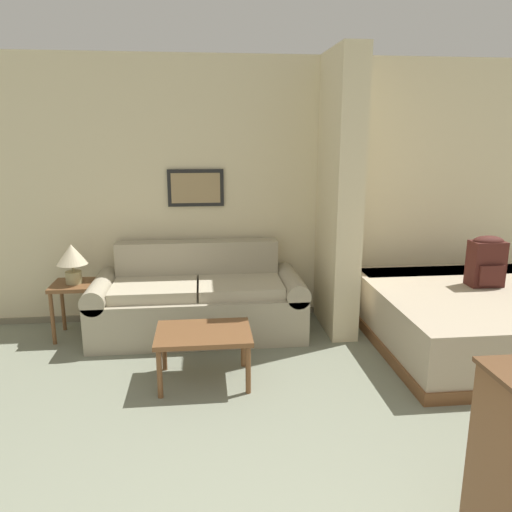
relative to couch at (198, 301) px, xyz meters
name	(u,v)px	position (x,y,z in m)	size (l,w,h in m)	color
wall_back	(246,192)	(0.51, 0.48, 0.98)	(7.72, 0.16, 2.60)	beige
wall_partition_pillar	(339,196)	(1.34, 0.01, 0.99)	(0.24, 0.82, 2.60)	beige
couch	(198,301)	(0.00, 0.00, 0.00)	(1.99, 0.84, 0.84)	tan
coffee_table	(204,337)	(0.05, -1.00, 0.05)	(0.72, 0.53, 0.41)	brown
side_table	(75,293)	(-1.14, 0.02, 0.12)	(0.40, 0.40, 0.52)	brown
table_lamp	(72,258)	(-1.14, 0.02, 0.46)	(0.28, 0.28, 0.37)	tan
bed	(480,318)	(2.51, -0.57, -0.05)	(1.89, 1.92, 0.51)	brown
backpack	(487,260)	(2.61, -0.42, 0.44)	(0.30, 0.21, 0.47)	#471E19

